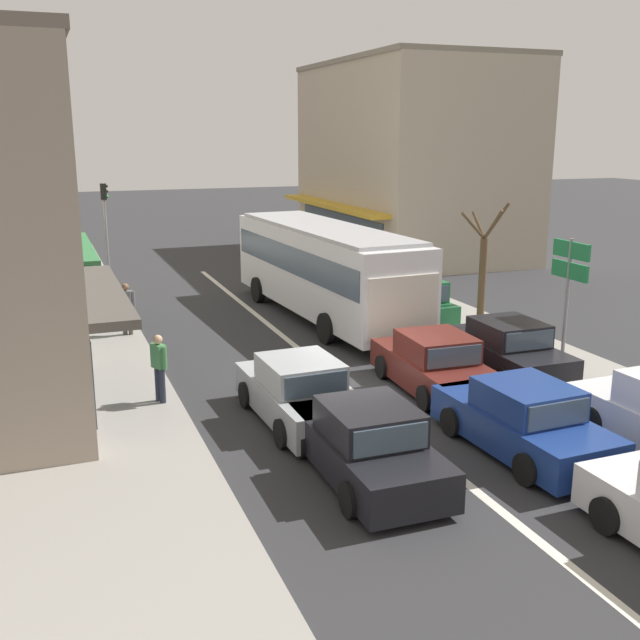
% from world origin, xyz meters
% --- Properties ---
extents(ground_plane, '(140.00, 140.00, 0.00)m').
position_xyz_m(ground_plane, '(0.00, 0.00, 0.00)').
color(ground_plane, '#2D2D30').
extents(lane_centre_line, '(0.20, 28.00, 0.01)m').
position_xyz_m(lane_centre_line, '(0.00, 4.00, 0.00)').
color(lane_centre_line, silver).
rests_on(lane_centre_line, ground).
extents(sidewalk_left, '(5.20, 44.00, 0.14)m').
position_xyz_m(sidewalk_left, '(-6.80, 6.00, 0.07)').
color(sidewalk_left, gray).
rests_on(sidewalk_left, ground).
extents(kerb_right, '(2.80, 44.00, 0.12)m').
position_xyz_m(kerb_right, '(6.20, 6.00, 0.06)').
color(kerb_right, gray).
rests_on(kerb_right, ground).
extents(building_right_far, '(9.01, 12.99, 9.84)m').
position_xyz_m(building_right_far, '(11.48, 19.51, 4.91)').
color(building_right_far, '#B2A38E').
rests_on(building_right_far, ground).
extents(city_bus, '(3.16, 10.98, 3.23)m').
position_xyz_m(city_bus, '(2.08, 7.62, 1.88)').
color(city_bus, silver).
rests_on(city_bus, ground).
extents(sedan_adjacent_lane_lead, '(1.92, 4.21, 1.47)m').
position_xyz_m(sedan_adjacent_lane_lead, '(-1.63, -4.26, 0.66)').
color(sedan_adjacent_lane_lead, black).
rests_on(sedan_adjacent_lane_lead, ground).
extents(sedan_behind_bus_near, '(2.03, 4.27, 1.47)m').
position_xyz_m(sedan_behind_bus_near, '(1.96, -0.37, 0.66)').
color(sedan_behind_bus_near, '#561E19').
rests_on(sedan_behind_bus_near, ground).
extents(sedan_queue_far_back, '(2.00, 4.25, 1.47)m').
position_xyz_m(sedan_queue_far_back, '(-1.88, -1.12, 0.66)').
color(sedan_queue_far_back, '#9EA3A8').
rests_on(sedan_queue_far_back, ground).
extents(sedan_behind_bus_mid, '(2.02, 4.26, 1.47)m').
position_xyz_m(sedan_behind_bus_mid, '(1.79, -4.31, 0.66)').
color(sedan_behind_bus_mid, navy).
rests_on(sedan_behind_bus_mid, ground).
extents(parked_sedan_kerb_second, '(1.95, 4.23, 1.47)m').
position_xyz_m(parked_sedan_kerb_second, '(4.43, 0.17, 0.66)').
color(parked_sedan_kerb_second, black).
rests_on(parked_sedan_kerb_second, ground).
extents(parked_wagon_kerb_third, '(2.04, 4.55, 1.58)m').
position_xyz_m(parked_wagon_kerb_third, '(4.48, 6.20, 0.75)').
color(parked_wagon_kerb_third, '#1E6638').
rests_on(parked_wagon_kerb_third, ground).
extents(traffic_light_downstreet, '(0.33, 0.24, 4.20)m').
position_xyz_m(traffic_light_downstreet, '(-4.25, 17.30, 2.85)').
color(traffic_light_downstreet, gray).
rests_on(traffic_light_downstreet, ground).
extents(directional_road_sign, '(0.10, 1.40, 3.60)m').
position_xyz_m(directional_road_sign, '(6.07, -0.12, 2.70)').
color(directional_road_sign, gray).
rests_on(directional_road_sign, ground).
extents(street_tree_right, '(1.77, 1.70, 4.11)m').
position_xyz_m(street_tree_right, '(6.33, 4.38, 1.94)').
color(street_tree_right, brown).
rests_on(street_tree_right, ground).
extents(pedestrian_with_handbag_near, '(0.65, 0.40, 1.63)m').
position_xyz_m(pedestrian_with_handbag_near, '(-4.65, 7.31, 1.07)').
color(pedestrian_with_handbag_near, '#4C4742').
rests_on(pedestrian_with_handbag_near, sidewalk_left).
extents(pedestrian_browsing_midblock, '(0.35, 0.52, 1.63)m').
position_xyz_m(pedestrian_browsing_midblock, '(-4.64, 0.85, 1.07)').
color(pedestrian_browsing_midblock, '#232838').
rests_on(pedestrian_browsing_midblock, sidewalk_left).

